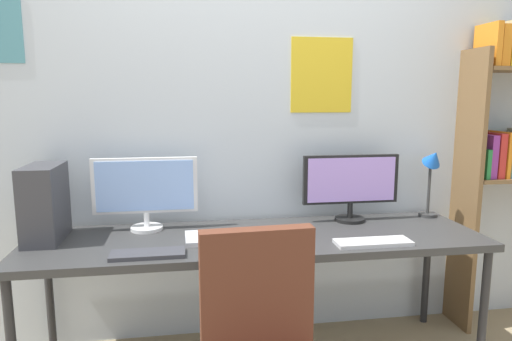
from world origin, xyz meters
TOP-DOWN VIEW (x-y plane):
  - wall_back at (-0.00, 1.02)m, footprint 4.84×0.11m
  - desk at (0.00, 0.60)m, footprint 2.44×0.68m
  - monitor_left at (-0.60, 0.81)m, footprint 0.58×0.18m
  - monitor_right at (0.60, 0.81)m, footprint 0.59×0.18m
  - pc_tower at (-1.10, 0.70)m, footprint 0.17×0.34m
  - desk_lamp at (1.12, 0.81)m, footprint 0.11×0.16m
  - keyboard_left at (-0.56, 0.37)m, footprint 0.35×0.13m
  - keyboard_right at (0.56, 0.37)m, footprint 0.39×0.13m
  - computer_mouse at (0.20, 0.46)m, footprint 0.06×0.10m
  - laptop_closed at (-0.22, 0.57)m, footprint 0.32×0.23m
  - coffee_mug at (0.04, 0.35)m, footprint 0.11×0.08m

SIDE VIEW (x-z plane):
  - desk at x=0.00m, z-range 0.32..1.06m
  - keyboard_left at x=-0.56m, z-range 0.74..0.76m
  - keyboard_right at x=0.56m, z-range 0.74..0.76m
  - laptop_closed at x=-0.22m, z-range 0.74..0.76m
  - computer_mouse at x=0.20m, z-range 0.74..0.77m
  - coffee_mug at x=0.04m, z-range 0.74..0.83m
  - pc_tower at x=-1.10m, z-range 0.74..1.14m
  - monitor_right at x=0.60m, z-range 0.77..1.17m
  - monitor_left at x=-0.60m, z-range 0.76..1.17m
  - desk_lamp at x=1.12m, z-range 0.82..1.26m
  - wall_back at x=0.00m, z-range 0.00..2.60m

